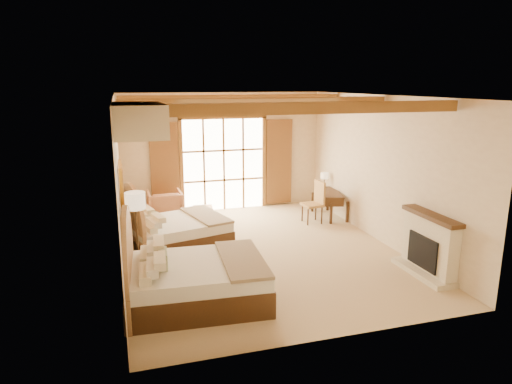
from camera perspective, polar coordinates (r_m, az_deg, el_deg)
name	(u,v)px	position (r m, az deg, el deg)	size (l,w,h in m)	color
floor	(260,251)	(9.68, 0.56, -7.39)	(7.00, 7.00, 0.00)	#CDB786
wall_back	(223,152)	(12.56, -4.13, 5.01)	(5.50, 5.50, 0.00)	beige
wall_left	(119,185)	(8.83, -16.73, 0.83)	(7.00, 7.00, 0.00)	beige
wall_right	(380,169)	(10.36, 15.30, 2.74)	(7.00, 7.00, 0.00)	beige
ceiling	(261,96)	(9.04, 0.60, 11.92)	(7.00, 7.00, 0.00)	#B06D3C
ceiling_beams	(261,102)	(9.04, 0.60, 11.16)	(5.39, 4.60, 0.18)	brown
french_doors	(224,165)	(12.56, -4.04, 3.40)	(3.95, 0.08, 2.60)	white
fireplace	(428,248)	(8.96, 20.73, -6.56)	(0.46, 1.40, 1.16)	beige
painting	(122,186)	(8.07, -16.46, 0.77)	(0.06, 0.95, 0.75)	gold
canopy_valance	(139,120)	(6.66, -14.42, 8.76)	(0.70, 1.40, 0.45)	beige
bed_near	(186,278)	(7.44, -8.70, -10.57)	(2.29, 1.79, 1.45)	#432710
bed_far	(170,230)	(9.88, -10.70, -4.71)	(2.37, 1.98, 1.32)	#432710
nightstand	(140,272)	(8.20, -14.31, -9.64)	(0.48, 0.48, 0.58)	#432710
floor_lamp	(135,206)	(8.09, -14.84, -1.74)	(0.35, 0.35, 1.63)	#352615
armchair	(165,206)	(11.85, -11.33, -1.71)	(0.84, 0.86, 0.79)	#B06F48
ottoman	(203,214)	(11.77, -6.64, -2.72)	(0.49, 0.49, 0.36)	tan
desk	(329,203)	(12.13, 9.14, -1.41)	(0.87, 1.36, 0.68)	#432710
desk_chair	(313,210)	(11.57, 7.14, -2.24)	(0.51, 0.51, 1.06)	#B98444
desk_lamp	(324,176)	(12.49, 8.56, 1.96)	(0.20, 0.20, 0.40)	#352615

